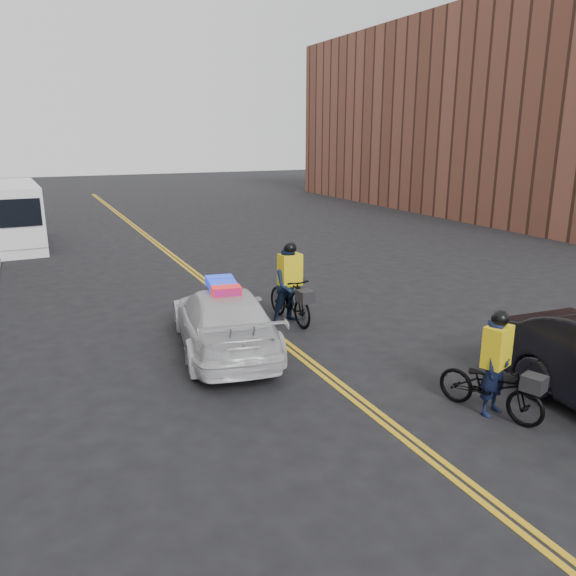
% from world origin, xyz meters
% --- Properties ---
extents(ground, '(120.00, 120.00, 0.00)m').
position_xyz_m(ground, '(0.00, 0.00, 0.00)').
color(ground, black).
rests_on(ground, ground).
extents(center_line_left, '(0.10, 60.00, 0.01)m').
position_xyz_m(center_line_left, '(-0.08, 8.00, 0.01)').
color(center_line_left, gold).
rests_on(center_line_left, ground).
extents(center_line_right, '(0.10, 60.00, 0.01)m').
position_xyz_m(center_line_right, '(0.08, 8.00, 0.01)').
color(center_line_right, gold).
rests_on(center_line_right, ground).
extents(building_across, '(12.00, 30.00, 11.00)m').
position_xyz_m(building_across, '(22.00, 18.00, 5.50)').
color(building_across, brown).
rests_on(building_across, ground).
extents(police_cruiser, '(2.61, 4.88, 1.50)m').
position_xyz_m(police_cruiser, '(-1.32, 2.45, 0.68)').
color(police_cruiser, silver).
rests_on(police_cruiser, ground).
extents(cargo_van, '(2.58, 6.23, 2.57)m').
position_xyz_m(cargo_van, '(-5.49, 16.99, 1.26)').
color(cargo_van, white).
rests_on(cargo_van, ground).
extents(cyclist_near, '(1.21, 1.92, 1.78)m').
position_xyz_m(cyclist_near, '(1.76, -2.15, 0.62)').
color(cyclist_near, black).
rests_on(cyclist_near, ground).
extents(cyclist_far, '(0.94, 2.01, 2.00)m').
position_xyz_m(cyclist_far, '(0.74, 3.51, 0.79)').
color(cyclist_far, black).
rests_on(cyclist_far, ground).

